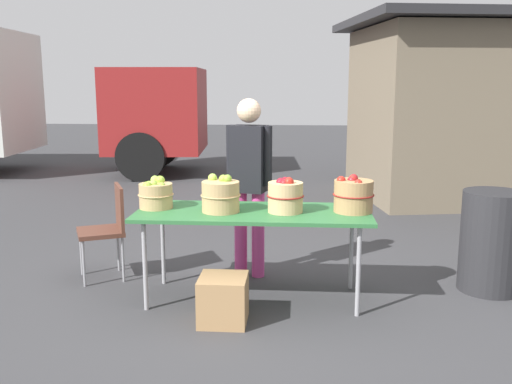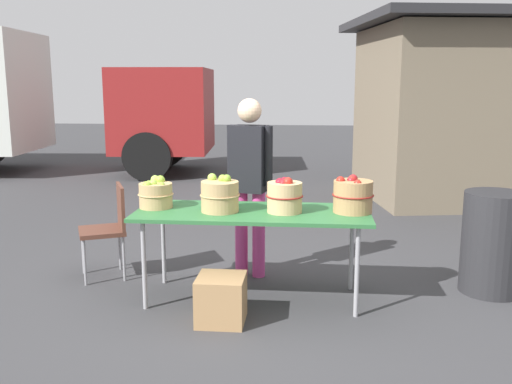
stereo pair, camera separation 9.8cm
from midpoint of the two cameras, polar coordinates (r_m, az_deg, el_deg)
ground_plane at (r=4.85m, az=0.24°, el=-10.60°), size 40.00×40.00×0.00m
market_table at (r=4.63m, az=0.25°, el=-2.46°), size 1.90×0.76×0.75m
apple_basket_green_0 at (r=4.80m, az=-9.45°, el=-0.19°), size 0.30×0.30×0.26m
apple_basket_green_1 at (r=4.59m, az=-3.02°, el=-0.33°), size 0.32×0.32×0.30m
apple_basket_red_0 at (r=4.56m, az=3.49°, el=-0.43°), size 0.30×0.30×0.29m
apple_basket_red_1 at (r=4.63m, az=10.27°, el=-0.35°), size 0.33×0.33×0.30m
vendor_adult at (r=5.16m, az=-0.09°, el=1.86°), size 0.42×0.28×1.64m
food_kiosk at (r=9.42m, az=20.87°, el=7.80°), size 3.94×3.45×2.74m
folding_chair at (r=5.38m, az=-13.97°, el=-3.06°), size 0.53×0.53×0.86m
trash_barrel at (r=5.28m, az=23.20°, el=-4.70°), size 0.53×0.53×0.87m
produce_crate at (r=4.34m, az=-2.86°, el=-10.69°), size 0.36×0.36×0.36m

